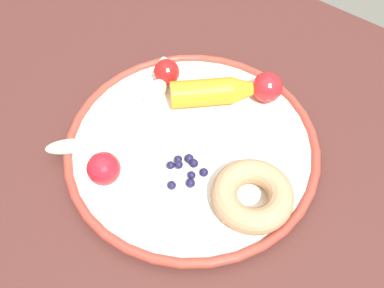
{
  "coord_description": "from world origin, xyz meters",
  "views": [
    {
      "loc": [
        -0.22,
        0.28,
        1.21
      ],
      "look_at": [
        -0.02,
        0.03,
        0.75
      ],
      "focal_mm": 40.13,
      "sensor_mm": 36.0,
      "label": 1
    }
  ],
  "objects_px": {
    "plate": "(192,145)",
    "blueberry_pile": "(186,169)",
    "tomato_near": "(104,169)",
    "tomato_far": "(167,72)",
    "carrot_orange": "(221,91)",
    "donut": "(252,195)",
    "banana": "(129,112)",
    "tomato_mid": "(267,87)",
    "dining_table": "(194,170)"
  },
  "relations": [
    {
      "from": "plate",
      "to": "blueberry_pile",
      "type": "bearing_deg",
      "value": 118.54
    },
    {
      "from": "tomato_near",
      "to": "tomato_far",
      "type": "xyz_separation_m",
      "value": [
        0.05,
        -0.17,
        -0.0
      ]
    },
    {
      "from": "carrot_orange",
      "to": "donut",
      "type": "height_order",
      "value": "carrot_orange"
    },
    {
      "from": "blueberry_pile",
      "to": "tomato_far",
      "type": "xyz_separation_m",
      "value": [
        0.12,
        -0.11,
        0.01
      ]
    },
    {
      "from": "banana",
      "to": "blueberry_pile",
      "type": "bearing_deg",
      "value": 169.93
    },
    {
      "from": "donut",
      "to": "tomato_near",
      "type": "bearing_deg",
      "value": 27.35
    },
    {
      "from": "carrot_orange",
      "to": "blueberry_pile",
      "type": "relative_size",
      "value": 2.29
    },
    {
      "from": "tomato_mid",
      "to": "dining_table",
      "type": "bearing_deg",
      "value": 62.81
    },
    {
      "from": "blueberry_pile",
      "to": "tomato_far",
      "type": "bearing_deg",
      "value": -41.44
    },
    {
      "from": "tomato_near",
      "to": "tomato_far",
      "type": "height_order",
      "value": "tomato_near"
    },
    {
      "from": "blueberry_pile",
      "to": "tomato_near",
      "type": "xyz_separation_m",
      "value": [
        0.07,
        0.07,
        0.01
      ]
    },
    {
      "from": "blueberry_pile",
      "to": "tomato_near",
      "type": "height_order",
      "value": "tomato_near"
    },
    {
      "from": "blueberry_pile",
      "to": "tomato_near",
      "type": "distance_m",
      "value": 0.1
    },
    {
      "from": "dining_table",
      "to": "plate",
      "type": "height_order",
      "value": "plate"
    },
    {
      "from": "blueberry_pile",
      "to": "tomato_near",
      "type": "bearing_deg",
      "value": 42.4
    },
    {
      "from": "dining_table",
      "to": "tomato_mid",
      "type": "xyz_separation_m",
      "value": [
        -0.05,
        -0.1,
        0.14
      ]
    },
    {
      "from": "plate",
      "to": "tomato_mid",
      "type": "bearing_deg",
      "value": -103.9
    },
    {
      "from": "dining_table",
      "to": "donut",
      "type": "height_order",
      "value": "donut"
    },
    {
      "from": "carrot_orange",
      "to": "blueberry_pile",
      "type": "bearing_deg",
      "value": 106.37
    },
    {
      "from": "dining_table",
      "to": "plate",
      "type": "xyz_separation_m",
      "value": [
        -0.02,
        0.03,
        0.12
      ]
    },
    {
      "from": "dining_table",
      "to": "carrot_orange",
      "type": "xyz_separation_m",
      "value": [
        -0.0,
        -0.06,
        0.14
      ]
    },
    {
      "from": "blueberry_pile",
      "to": "tomato_far",
      "type": "relative_size",
      "value": 1.48
    },
    {
      "from": "tomato_far",
      "to": "tomato_near",
      "type": "bearing_deg",
      "value": 105.0
    },
    {
      "from": "banana",
      "to": "carrot_orange",
      "type": "distance_m",
      "value": 0.13
    },
    {
      "from": "plate",
      "to": "carrot_orange",
      "type": "distance_m",
      "value": 0.09
    },
    {
      "from": "donut",
      "to": "tomato_near",
      "type": "xyz_separation_m",
      "value": [
        0.16,
        0.08,
        0.01
      ]
    },
    {
      "from": "dining_table",
      "to": "tomato_near",
      "type": "height_order",
      "value": "tomato_near"
    },
    {
      "from": "banana",
      "to": "tomato_near",
      "type": "distance_m",
      "value": 0.1
    },
    {
      "from": "donut",
      "to": "tomato_far",
      "type": "xyz_separation_m",
      "value": [
        0.21,
        -0.09,
        0.0
      ]
    },
    {
      "from": "dining_table",
      "to": "tomato_mid",
      "type": "bearing_deg",
      "value": -117.19
    },
    {
      "from": "plate",
      "to": "tomato_far",
      "type": "xyz_separation_m",
      "value": [
        0.1,
        -0.07,
        0.02
      ]
    },
    {
      "from": "carrot_orange",
      "to": "tomato_near",
      "type": "distance_m",
      "value": 0.19
    },
    {
      "from": "banana",
      "to": "tomato_near",
      "type": "relative_size",
      "value": 5.68
    },
    {
      "from": "plate",
      "to": "banana",
      "type": "bearing_deg",
      "value": 11.2
    },
    {
      "from": "plate",
      "to": "tomato_near",
      "type": "bearing_deg",
      "value": 63.84
    },
    {
      "from": "dining_table",
      "to": "carrot_orange",
      "type": "height_order",
      "value": "carrot_orange"
    },
    {
      "from": "banana",
      "to": "tomato_mid",
      "type": "xyz_separation_m",
      "value": [
        -0.13,
        -0.15,
        0.01
      ]
    },
    {
      "from": "carrot_orange",
      "to": "donut",
      "type": "distance_m",
      "value": 0.16
    },
    {
      "from": "carrot_orange",
      "to": "tomato_far",
      "type": "relative_size",
      "value": 3.39
    },
    {
      "from": "banana",
      "to": "tomato_far",
      "type": "xyz_separation_m",
      "value": [
        0.0,
        -0.08,
        0.01
      ]
    },
    {
      "from": "donut",
      "to": "tomato_near",
      "type": "distance_m",
      "value": 0.18
    },
    {
      "from": "dining_table",
      "to": "blueberry_pile",
      "type": "relative_size",
      "value": 17.82
    },
    {
      "from": "tomato_mid",
      "to": "blueberry_pile",
      "type": "bearing_deg",
      "value": 86.42
    },
    {
      "from": "plate",
      "to": "blueberry_pile",
      "type": "relative_size",
      "value": 6.04
    },
    {
      "from": "donut",
      "to": "tomato_mid",
      "type": "relative_size",
      "value": 2.29
    },
    {
      "from": "blueberry_pile",
      "to": "dining_table",
      "type": "bearing_deg",
      "value": -59.18
    },
    {
      "from": "tomato_mid",
      "to": "banana",
      "type": "bearing_deg",
      "value": 49.41
    },
    {
      "from": "plate",
      "to": "blueberry_pile",
      "type": "xyz_separation_m",
      "value": [
        -0.02,
        0.04,
        0.01
      ]
    },
    {
      "from": "tomato_far",
      "to": "blueberry_pile",
      "type": "bearing_deg",
      "value": 138.56
    },
    {
      "from": "tomato_near",
      "to": "dining_table",
      "type": "bearing_deg",
      "value": -103.67
    }
  ]
}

